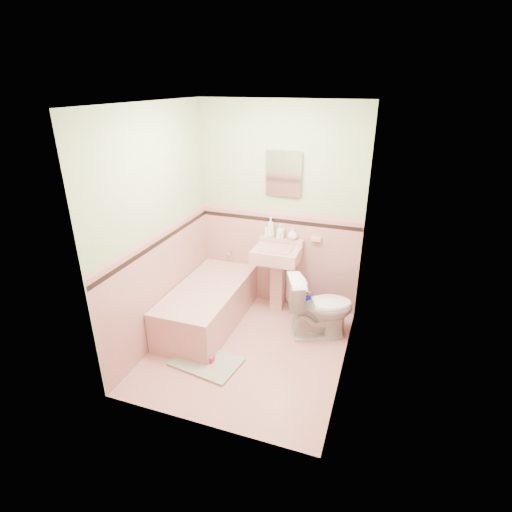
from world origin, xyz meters
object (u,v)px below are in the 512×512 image
(soap_bottle_mid, at_px, (281,231))
(bucket, at_px, (305,309))
(medicine_cabinet, at_px, (284,173))
(toilet, at_px, (320,306))
(bathtub, at_px, (208,306))
(soap_bottle_right, at_px, (292,234))
(shoe, at_px, (206,358))
(sink, at_px, (276,280))
(soap_bottle_left, at_px, (271,227))

(soap_bottle_mid, xyz_separation_m, bucket, (0.39, -0.21, -0.88))
(medicine_cabinet, bearing_deg, toilet, -41.76)
(bathtub, bearing_deg, soap_bottle_right, 41.02)
(bucket, bearing_deg, medicine_cabinet, 147.72)
(soap_bottle_mid, xyz_separation_m, shoe, (-0.37, -1.40, -0.95))
(sink, height_order, soap_bottle_left, soap_bottle_left)
(sink, distance_m, bucket, 0.49)
(soap_bottle_right, height_order, toilet, soap_bottle_right)
(medicine_cabinet, relative_size, soap_bottle_right, 3.03)
(soap_bottle_left, relative_size, soap_bottle_right, 1.64)
(toilet, distance_m, shoe, 1.36)
(toilet, distance_m, bucket, 0.45)
(soap_bottle_right, height_order, bucket, soap_bottle_right)
(medicine_cabinet, distance_m, soap_bottle_left, 0.68)
(medicine_cabinet, height_order, toilet, medicine_cabinet)
(sink, relative_size, soap_bottle_left, 3.43)
(sink, relative_size, toilet, 1.16)
(soap_bottle_right, distance_m, toilet, 0.94)
(soap_bottle_left, distance_m, bucket, 1.08)
(sink, distance_m, soap_bottle_right, 0.61)
(sink, relative_size, shoe, 5.42)
(bucket, bearing_deg, bathtub, -155.02)
(medicine_cabinet, relative_size, shoe, 2.92)
(soap_bottle_left, xyz_separation_m, bucket, (0.52, -0.21, -0.92))
(bathtub, xyz_separation_m, shoe, (0.30, -0.69, -0.17))
(medicine_cabinet, bearing_deg, soap_bottle_mid, -105.33)
(soap_bottle_right, relative_size, shoe, 0.96)
(toilet, bearing_deg, medicine_cabinet, 23.85)
(bathtub, height_order, medicine_cabinet, medicine_cabinet)
(soap_bottle_mid, bearing_deg, bucket, -28.47)
(bathtub, distance_m, shoe, 0.77)
(medicine_cabinet, height_order, bucket, medicine_cabinet)
(shoe, bearing_deg, soap_bottle_mid, 75.58)
(sink, xyz_separation_m, medicine_cabinet, (0.00, 0.21, 1.27))
(medicine_cabinet, distance_m, shoe, 2.21)
(soap_bottle_left, bearing_deg, sink, -52.80)
(toilet, bearing_deg, sink, 36.88)
(sink, bearing_deg, soap_bottle_mid, 92.62)
(soap_bottle_mid, relative_size, toilet, 0.25)
(bathtub, relative_size, soap_bottle_mid, 8.24)
(medicine_cabinet, bearing_deg, shoe, -104.87)
(bathtub, bearing_deg, sink, 37.93)
(bathtub, height_order, bucket, bathtub)
(bucket, bearing_deg, shoe, -122.88)
(bathtub, height_order, sink, sink)
(toilet, height_order, bucket, toilet)
(medicine_cabinet, height_order, shoe, medicine_cabinet)
(soap_bottle_right, height_order, shoe, soap_bottle_right)
(bathtub, xyz_separation_m, medicine_cabinet, (0.68, 0.74, 1.47))
(bathtub, distance_m, medicine_cabinet, 1.78)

